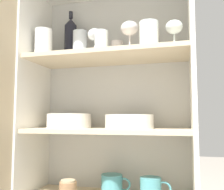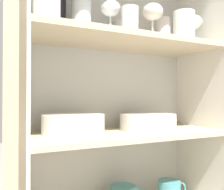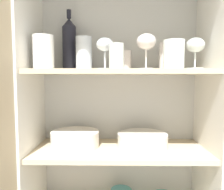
% 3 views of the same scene
% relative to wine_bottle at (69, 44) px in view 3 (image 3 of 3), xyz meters
% --- Properties ---
extents(cupboard_back_panel, '(0.78, 0.02, 1.31)m').
position_rel_wine_bottle_xyz_m(cupboard_back_panel, '(0.23, 0.06, -0.43)').
color(cupboard_back_panel, silver).
rests_on(cupboard_back_panel, ground_plane).
extents(cupboard_side_left, '(0.02, 0.32, 1.31)m').
position_rel_wine_bottle_xyz_m(cupboard_side_left, '(-0.15, -0.10, -0.43)').
color(cupboard_side_left, white).
rests_on(cupboard_side_left, ground_plane).
extents(cupboard_side_right, '(0.02, 0.32, 1.31)m').
position_rel_wine_bottle_xyz_m(cupboard_side_right, '(0.62, -0.10, -0.43)').
color(cupboard_side_right, white).
rests_on(cupboard_side_right, ground_plane).
extents(shelf_board_middle, '(0.75, 0.29, 0.02)m').
position_rel_wine_bottle_xyz_m(shelf_board_middle, '(0.23, -0.10, -0.48)').
color(shelf_board_middle, beige).
extents(shelf_board_upper, '(0.75, 0.29, 0.02)m').
position_rel_wine_bottle_xyz_m(shelf_board_upper, '(0.23, -0.10, -0.13)').
color(shelf_board_upper, beige).
extents(tumbler_glass_0, '(0.08, 0.08, 0.11)m').
position_rel_wine_bottle_xyz_m(tumbler_glass_0, '(0.44, -0.18, -0.07)').
color(tumbler_glass_0, white).
rests_on(tumbler_glass_0, shelf_board_upper).
extents(tumbler_glass_1, '(0.07, 0.07, 0.15)m').
position_rel_wine_bottle_xyz_m(tumbler_glass_1, '(0.07, -0.05, -0.05)').
color(tumbler_glass_1, white).
rests_on(tumbler_glass_1, shelf_board_upper).
extents(tumbler_glass_2, '(0.08, 0.08, 0.14)m').
position_rel_wine_bottle_xyz_m(tumbler_glass_2, '(-0.07, -0.15, -0.05)').
color(tumbler_glass_2, white).
rests_on(tumbler_glass_2, shelf_board_upper).
extents(tumbler_glass_3, '(0.06, 0.06, 0.09)m').
position_rel_wine_bottle_xyz_m(tumbler_glass_3, '(0.26, -0.01, -0.08)').
color(tumbler_glass_3, silver).
rests_on(tumbler_glass_3, shelf_board_upper).
extents(tumbler_glass_4, '(0.06, 0.06, 0.10)m').
position_rel_wine_bottle_xyz_m(tumbler_glass_4, '(0.22, -0.15, -0.07)').
color(tumbler_glass_4, white).
rests_on(tumbler_glass_4, shelf_board_upper).
extents(tumbler_glass_5, '(0.06, 0.06, 0.12)m').
position_rel_wine_bottle_xyz_m(tumbler_glass_5, '(0.44, -0.05, -0.06)').
color(tumbler_glass_5, silver).
rests_on(tumbler_glass_5, shelf_board_upper).
extents(wine_glass_0, '(0.08, 0.08, 0.15)m').
position_rel_wine_bottle_xyz_m(wine_glass_0, '(0.34, -0.11, -0.01)').
color(wine_glass_0, silver).
rests_on(wine_glass_0, shelf_board_upper).
extents(wine_glass_1, '(0.07, 0.07, 0.13)m').
position_rel_wine_bottle_xyz_m(wine_glass_1, '(0.54, -0.12, -0.03)').
color(wine_glass_1, white).
rests_on(wine_glass_1, shelf_board_upper).
extents(wine_glass_2, '(0.07, 0.07, 0.14)m').
position_rel_wine_bottle_xyz_m(wine_glass_2, '(0.17, -0.09, -0.03)').
color(wine_glass_2, white).
rests_on(wine_glass_2, shelf_board_upper).
extents(wine_bottle, '(0.06, 0.06, 0.28)m').
position_rel_wine_bottle_xyz_m(wine_bottle, '(0.00, 0.00, 0.00)').
color(wine_bottle, black).
rests_on(wine_bottle, shelf_board_upper).
extents(plate_stack_white, '(0.22, 0.22, 0.06)m').
position_rel_wine_bottle_xyz_m(plate_stack_white, '(0.34, -0.09, -0.43)').
color(plate_stack_white, silver).
rests_on(plate_stack_white, shelf_board_middle).
extents(mixing_bowl_large, '(0.21, 0.21, 0.07)m').
position_rel_wine_bottle_xyz_m(mixing_bowl_large, '(0.04, -0.08, -0.43)').
color(mixing_bowl_large, silver).
rests_on(mixing_bowl_large, shelf_board_middle).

